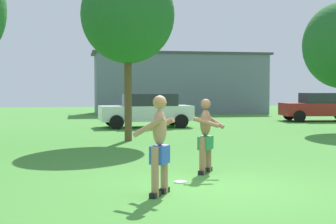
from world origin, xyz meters
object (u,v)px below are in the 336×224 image
object	(u,v)px
car_red_far_end	(321,106)
tree_left_field	(128,15)
car_white_near_post	(147,110)
player_in_green	(206,134)
player_with_cap	(159,140)
frisbee	(180,182)

from	to	relation	value
car_red_far_end	tree_left_field	distance (m)	14.74
car_white_near_post	car_red_far_end	distance (m)	10.51
player_in_green	car_white_near_post	xyz separation A→B (m)	(0.50, 12.58, -0.03)
car_white_near_post	tree_left_field	xyz separation A→B (m)	(-1.48, -5.80, 3.55)
player_with_cap	car_white_near_post	xyz separation A→B (m)	(1.86, 14.57, -0.13)
player_in_green	frisbee	size ratio (longest dim) A/B	6.49
player_with_cap	car_white_near_post	bearing A→B (deg)	82.73
frisbee	car_red_far_end	xyz separation A→B (m)	(11.50, 15.95, 0.81)
frisbee	tree_left_field	world-z (taller)	tree_left_field
car_white_near_post	car_red_far_end	xyz separation A→B (m)	(10.23, 2.41, 0.00)
frisbee	car_red_far_end	world-z (taller)	car_red_far_end
player_in_green	tree_left_field	world-z (taller)	tree_left_field
player_with_cap	frisbee	size ratio (longest dim) A/B	6.97
car_red_far_end	frisbee	bearing A→B (deg)	-125.80
frisbee	car_white_near_post	distance (m)	13.63
player_with_cap	frisbee	bearing A→B (deg)	60.15
car_white_near_post	tree_left_field	distance (m)	6.96
player_with_cap	car_white_near_post	world-z (taller)	player_with_cap
player_with_cap	frisbee	xyz separation A→B (m)	(0.59, 1.03, -0.95)
car_white_near_post	tree_left_field	bearing A→B (deg)	-104.33
frisbee	car_white_near_post	size ratio (longest dim) A/B	0.06
car_red_far_end	tree_left_field	bearing A→B (deg)	-144.99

